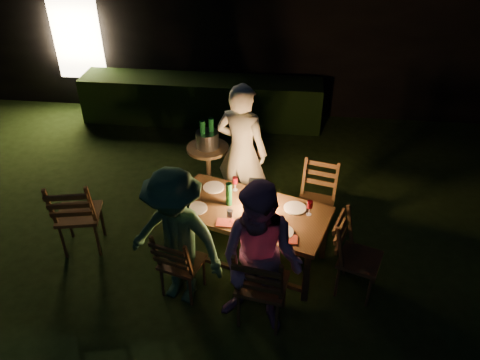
# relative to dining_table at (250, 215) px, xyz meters

# --- Properties ---
(garden_envelope) EXTENTS (40.00, 40.00, 3.20)m
(garden_envelope) POSITION_rel_dining_table_xyz_m (-0.70, 5.87, 0.94)
(garden_envelope) COLOR black
(garden_envelope) RESTS_ON ground
(dining_table) EXTENTS (1.89, 1.32, 0.71)m
(dining_table) POSITION_rel_dining_table_xyz_m (0.00, 0.00, 0.00)
(dining_table) COLOR #492F18
(dining_table) RESTS_ON ground
(chair_near_left) EXTENTS (0.51, 0.54, 0.92)m
(chair_near_left) POSITION_rel_dining_table_xyz_m (-0.65, -0.60, -0.37)
(chair_near_left) COLOR #492F18
(chair_near_left) RESTS_ON ground
(chair_near_right) EXTENTS (0.54, 0.57, 1.05)m
(chair_near_right) POSITION_rel_dining_table_xyz_m (0.21, -0.87, -0.33)
(chair_near_right) COLOR #492F18
(chair_near_right) RESTS_ON ground
(chair_far_left) EXTENTS (0.49, 0.51, 0.91)m
(chair_far_left) POSITION_rel_dining_table_xyz_m (-0.21, 0.87, -0.37)
(chair_far_left) COLOR #492F18
(chair_far_left) RESTS_ON ground
(chair_far_right) EXTENTS (0.52, 0.55, 0.97)m
(chair_far_right) POSITION_rel_dining_table_xyz_m (0.75, 0.58, -0.35)
(chair_far_right) COLOR #492F18
(chair_far_right) RESTS_ON ground
(chair_end) EXTENTS (0.58, 0.56, 0.97)m
(chair_end) POSITION_rel_dining_table_xyz_m (1.18, -0.36, -0.35)
(chair_end) COLOR #492F18
(chair_end) RESTS_ON ground
(chair_spare) EXTENTS (0.58, 0.60, 1.07)m
(chair_spare) POSITION_rel_dining_table_xyz_m (-1.99, -0.04, -0.32)
(chair_spare) COLOR #492F18
(chair_spare) RESTS_ON ground
(person_house_side) EXTENTS (0.76, 0.61, 1.81)m
(person_house_side) POSITION_rel_dining_table_xyz_m (-0.19, 0.92, 0.26)
(person_house_side) COLOR white
(person_house_side) RESTS_ON ground
(person_opp_right) EXTENTS (0.96, 0.84, 1.66)m
(person_opp_right) POSITION_rel_dining_table_xyz_m (0.19, -0.92, 0.19)
(person_opp_right) COLOR #B77EA8
(person_opp_right) RESTS_ON ground
(person_opp_left) EXTENTS (1.15, 0.86, 1.58)m
(person_opp_left) POSITION_rel_dining_table_xyz_m (-0.67, -0.65, 0.15)
(person_opp_left) COLOR #30603E
(person_opp_left) RESTS_ON ground
(lantern) EXTENTS (0.16, 0.16, 0.35)m
(lantern) POSITION_rel_dining_table_xyz_m (0.06, 0.03, 0.23)
(lantern) COLOR white
(lantern) RESTS_ON dining_table
(plate_far_left) EXTENTS (0.25, 0.25, 0.01)m
(plate_far_left) POSITION_rel_dining_table_xyz_m (-0.46, 0.37, 0.08)
(plate_far_left) COLOR white
(plate_far_left) RESTS_ON dining_table
(plate_near_left) EXTENTS (0.25, 0.25, 0.01)m
(plate_near_left) POSITION_rel_dining_table_xyz_m (-0.59, -0.05, 0.08)
(plate_near_left) COLOR white
(plate_near_left) RESTS_ON dining_table
(plate_far_right) EXTENTS (0.25, 0.25, 0.01)m
(plate_far_right) POSITION_rel_dining_table_xyz_m (0.49, 0.08, 0.08)
(plate_far_right) COLOR white
(plate_far_right) RESTS_ON dining_table
(plate_near_right) EXTENTS (0.25, 0.25, 0.01)m
(plate_near_right) POSITION_rel_dining_table_xyz_m (0.37, -0.34, 0.08)
(plate_near_right) COLOR white
(plate_near_right) RESTS_ON dining_table
(wineglass_a) EXTENTS (0.06, 0.06, 0.18)m
(wineglass_a) POSITION_rel_dining_table_xyz_m (-0.21, 0.36, 0.16)
(wineglass_a) COLOR #59070F
(wineglass_a) RESTS_ON dining_table
(wineglass_b) EXTENTS (0.06, 0.06, 0.18)m
(wineglass_b) POSITION_rel_dining_table_xyz_m (-0.72, 0.10, 0.16)
(wineglass_b) COLOR #59070F
(wineglass_b) RESTS_ON dining_table
(wineglass_c) EXTENTS (0.06, 0.06, 0.18)m
(wineglass_c) POSITION_rel_dining_table_xyz_m (0.21, -0.36, 0.16)
(wineglass_c) COLOR #59070F
(wineglass_c) RESTS_ON dining_table
(wineglass_d) EXTENTS (0.06, 0.06, 0.18)m
(wineglass_d) POSITION_rel_dining_table_xyz_m (0.65, -0.01, 0.16)
(wineglass_d) COLOR #59070F
(wineglass_d) RESTS_ON dining_table
(wineglass_e) EXTENTS (0.06, 0.06, 0.18)m
(wineglass_e) POSITION_rel_dining_table_xyz_m (-0.18, -0.26, 0.16)
(wineglass_e) COLOR silver
(wineglass_e) RESTS_ON dining_table
(bottle_table) EXTENTS (0.07, 0.07, 0.28)m
(bottle_table) POSITION_rel_dining_table_xyz_m (-0.24, 0.07, 0.21)
(bottle_table) COLOR #0F471E
(bottle_table) RESTS_ON dining_table
(napkin_left) EXTENTS (0.18, 0.14, 0.01)m
(napkin_left) POSITION_rel_dining_table_xyz_m (-0.24, -0.26, 0.08)
(napkin_left) COLOR red
(napkin_left) RESTS_ON dining_table
(napkin_right) EXTENTS (0.18, 0.14, 0.01)m
(napkin_right) POSITION_rel_dining_table_xyz_m (0.44, -0.45, 0.08)
(napkin_right) COLOR red
(napkin_right) RESTS_ON dining_table
(phone) EXTENTS (0.14, 0.07, 0.01)m
(phone) POSITION_rel_dining_table_xyz_m (-0.68, -0.11, 0.07)
(phone) COLOR black
(phone) RESTS_ON dining_table
(side_table) EXTENTS (0.56, 0.56, 0.76)m
(side_table) POSITION_rel_dining_table_xyz_m (-0.68, 1.24, 0.02)
(side_table) COLOR olive
(side_table) RESTS_ON ground
(ice_bucket) EXTENTS (0.30, 0.30, 0.22)m
(ice_bucket) POSITION_rel_dining_table_xyz_m (-0.68, 1.24, 0.22)
(ice_bucket) COLOR #A5A8AD
(ice_bucket) RESTS_ON side_table
(bottle_bucket_a) EXTENTS (0.07, 0.07, 0.32)m
(bottle_bucket_a) POSITION_rel_dining_table_xyz_m (-0.73, 1.20, 0.27)
(bottle_bucket_a) COLOR #0F471E
(bottle_bucket_a) RESTS_ON side_table
(bottle_bucket_b) EXTENTS (0.07, 0.07, 0.32)m
(bottle_bucket_b) POSITION_rel_dining_table_xyz_m (-0.63, 1.28, 0.27)
(bottle_bucket_b) COLOR #0F471E
(bottle_bucket_b) RESTS_ON side_table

